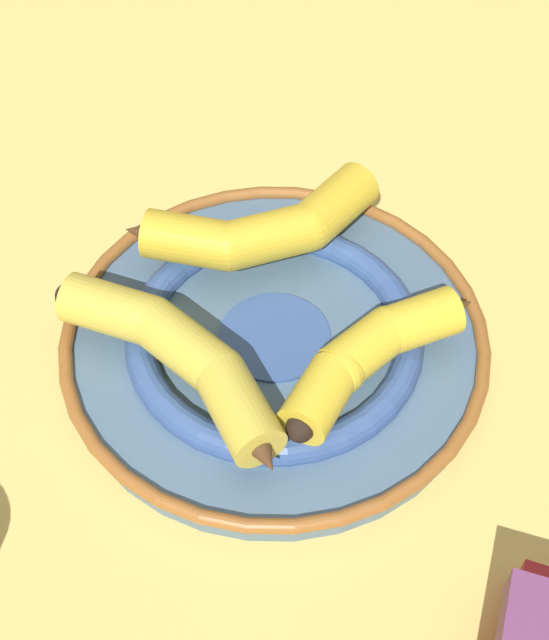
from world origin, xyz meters
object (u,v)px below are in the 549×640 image
at_px(decorative_bowl, 274,340).
at_px(banana_a, 181,356).
at_px(banana_b, 260,229).
at_px(banana_c, 371,352).

distance_m(decorative_bowl, banana_a, 0.08).
distance_m(decorative_bowl, banana_b, 0.09).
height_order(decorative_bowl, banana_c, banana_c).
relative_size(banana_a, banana_b, 0.86).
height_order(banana_a, banana_b, banana_b).
relative_size(decorative_bowl, banana_b, 1.55).
height_order(banana_a, banana_c, banana_a).
xyz_separation_m(banana_a, banana_b, (0.06, 0.11, 0.00)).
bearing_deg(banana_c, banana_a, -40.09).
distance_m(banana_a, banana_b, 0.13).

